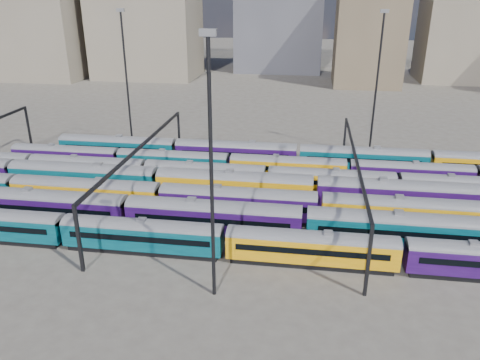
# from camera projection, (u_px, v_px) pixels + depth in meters

# --- Properties ---
(ground) EXTENTS (500.00, 500.00, 0.00)m
(ground) POSITION_uv_depth(u_px,v_px,m) (279.00, 205.00, 66.72)
(ground) COLOR #48433C
(ground) RESTS_ON ground
(rake_0) EXTENTS (96.36, 2.82, 4.75)m
(rake_0) POSITION_uv_depth(u_px,v_px,m) (312.00, 245.00, 51.42)
(rake_0) COLOR black
(rake_0) RESTS_ON ground
(rake_1) EXTENTS (154.90, 3.23, 5.46)m
(rake_1) POSITION_uv_depth(u_px,v_px,m) (214.00, 215.00, 57.49)
(rake_1) COLOR black
(rake_1) RESTS_ON ground
(rake_2) EXTENTS (127.34, 3.10, 5.23)m
(rake_2) POSITION_uv_depth(u_px,v_px,m) (319.00, 205.00, 60.36)
(rake_2) COLOR black
(rake_2) RESTS_ON ground
(rake_3) EXTENTS (158.67, 3.31, 5.59)m
(rake_3) POSITION_uv_depth(u_px,v_px,m) (400.00, 193.00, 63.40)
(rake_3) COLOR black
(rake_3) RESTS_ON ground
(rake_4) EXTENTS (133.44, 2.79, 4.68)m
(rake_4) POSITION_uv_depth(u_px,v_px,m) (205.00, 172.00, 71.99)
(rake_4) COLOR black
(rake_4) RESTS_ON ground
(rake_5) EXTENTS (113.36, 2.77, 4.64)m
(rake_5) POSITION_uv_depth(u_px,v_px,m) (348.00, 168.00, 73.59)
(rake_5) COLOR black
(rake_5) RESTS_ON ground
(rake_6) EXTENTS (106.36, 3.11, 5.25)m
(rake_6) POSITION_uv_depth(u_px,v_px,m) (363.00, 157.00, 77.69)
(rake_6) COLOR black
(rake_6) RESTS_ON ground
(gantry_1) EXTENTS (0.35, 40.35, 8.03)m
(gantry_1) POSITION_uv_depth(u_px,v_px,m) (141.00, 154.00, 66.88)
(gantry_1) COLOR black
(gantry_1) RESTS_ON ground
(gantry_2) EXTENTS (0.35, 40.35, 8.03)m
(gantry_2) POSITION_uv_depth(u_px,v_px,m) (355.00, 164.00, 62.81)
(gantry_2) COLOR black
(gantry_2) RESTS_ON ground
(mast_1) EXTENTS (1.40, 0.50, 25.60)m
(mast_1) POSITION_uv_depth(u_px,v_px,m) (126.00, 76.00, 85.70)
(mast_1) COLOR black
(mast_1) RESTS_ON ground
(mast_2) EXTENTS (1.40, 0.50, 25.60)m
(mast_2) POSITION_uv_depth(u_px,v_px,m) (211.00, 164.00, 41.98)
(mast_2) COLOR black
(mast_2) RESTS_ON ground
(mast_3) EXTENTS (1.40, 0.50, 25.60)m
(mast_3) POSITION_uv_depth(u_px,v_px,m) (377.00, 80.00, 81.43)
(mast_3) COLOR black
(mast_3) RESTS_ON ground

